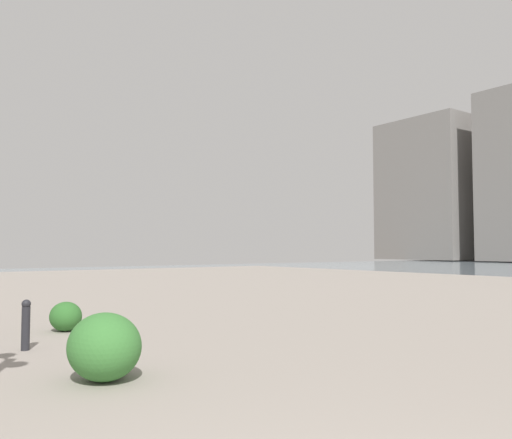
{
  "coord_description": "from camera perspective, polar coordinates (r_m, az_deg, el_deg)",
  "views": [
    {
      "loc": [
        -0.98,
        1.34,
        1.49
      ],
      "look_at": [
        8.71,
        -5.74,
        2.15
      ],
      "focal_mm": 37.07,
      "sensor_mm": 36.0,
      "label": 1
    }
  ],
  "objects": [
    {
      "name": "building_highrise",
      "position": [
        80.7,
        19.51,
        2.84
      ],
      "size": [
        12.76,
        15.0,
        19.33
      ],
      "color": "gray",
      "rests_on": "ground"
    },
    {
      "name": "bollard_near",
      "position": [
        6.52,
        -15.12,
        -13.04
      ],
      "size": [
        0.13,
        0.13,
        0.69
      ],
      "color": "#232328",
      "rests_on": "ground"
    },
    {
      "name": "bollard_mid",
      "position": [
        8.6,
        -23.59,
        -10.27
      ],
      "size": [
        0.13,
        0.13,
        0.74
      ],
      "color": "#232328",
      "rests_on": "ground"
    },
    {
      "name": "shrub_wide",
      "position": [
        6.62,
        -15.64,
        -13.59
      ],
      "size": [
        0.65,
        0.59,
        0.56
      ],
      "color": "#387533",
      "rests_on": "ground"
    },
    {
      "name": "shrub_low",
      "position": [
        6.36,
        -16.03,
        -13.06
      ],
      "size": [
        0.9,
        0.81,
        0.77
      ],
      "color": "#387533",
      "rests_on": "ground"
    },
    {
      "name": "shrub_round",
      "position": [
        10.29,
        -19.85,
        -9.82
      ],
      "size": [
        0.62,
        0.56,
        0.53
      ],
      "color": "#2D6628",
      "rests_on": "ground"
    }
  ]
}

